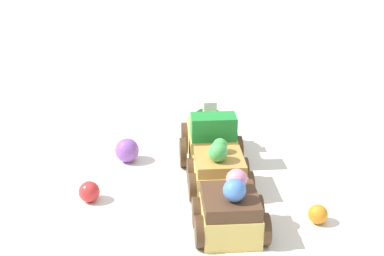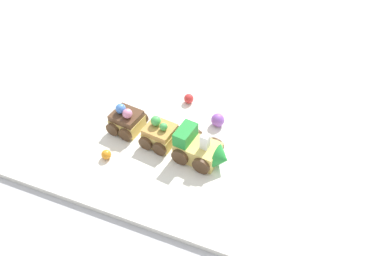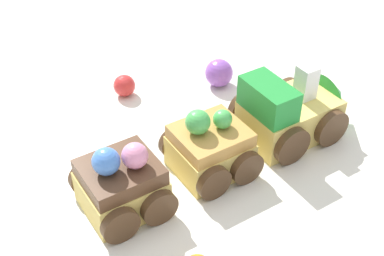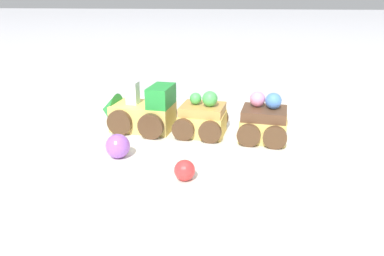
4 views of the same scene
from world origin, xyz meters
TOP-DOWN VIEW (x-y plane):
  - ground_plane at (0.00, 0.00)m, footprint 10.00×10.00m
  - display_board at (0.00, 0.00)m, footprint 0.84×0.44m
  - cake_train_locomotive at (0.07, -0.04)m, footprint 0.11×0.08m
  - cake_car_caramel at (-0.02, -0.03)m, footprint 0.07×0.08m
  - cake_car_chocolate at (-0.11, -0.02)m, footprint 0.07×0.08m
  - gumball_orange at (-0.11, -0.11)m, footprint 0.02×0.02m
  - gumball_purple at (0.07, 0.07)m, footprint 0.03×0.03m
  - gumball_red at (-0.02, 0.12)m, footprint 0.02×0.02m

SIDE VIEW (x-z plane):
  - ground_plane at x=0.00m, z-range 0.00..0.00m
  - display_board at x=0.00m, z-range 0.00..0.01m
  - gumball_orange at x=-0.11m, z-range 0.01..0.03m
  - gumball_red at x=-0.02m, z-range 0.01..0.03m
  - gumball_purple at x=0.07m, z-range 0.01..0.04m
  - cake_car_caramel at x=-0.02m, z-range 0.00..0.07m
  - cake_car_chocolate at x=-0.11m, z-range 0.00..0.07m
  - cake_train_locomotive at x=0.07m, z-range 0.00..0.07m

